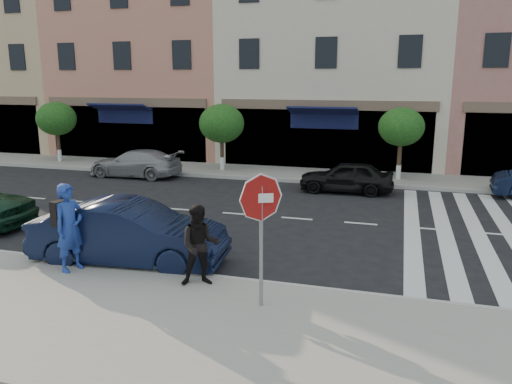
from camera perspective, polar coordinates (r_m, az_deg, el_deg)
name	(u,v)px	position (r m, az deg, el deg)	size (l,w,h in m)	color
ground	(263,262)	(12.21, 0.83, -7.97)	(120.00, 120.00, 0.00)	black
sidewalk_near	(205,333)	(8.94, -5.84, -15.68)	(60.00, 4.50, 0.15)	gray
sidewalk_far	(329,176)	(22.62, 8.30, 1.81)	(60.00, 3.00, 0.15)	gray
building_west_far	(10,53)	(37.60, -26.31, 14.06)	(12.00, 9.00, 12.00)	tan
building_west_mid	(161,33)	(31.44, -10.78, 17.45)	(10.00, 9.00, 14.00)	#B97361
building_centre	(339,57)	(28.25, 9.42, 15.00)	(11.00, 9.00, 11.00)	beige
street_tree_wa	(56,119)	(27.74, -21.85, 7.76)	(2.00, 2.00, 3.05)	#473323
street_tree_wb	(222,124)	(23.33, -3.95, 7.79)	(2.10, 2.10, 3.06)	#473323
street_tree_c	(401,127)	(21.90, 16.27, 7.11)	(1.90, 1.90, 3.04)	#473323
stop_sign	(261,211)	(9.02, 0.57, -2.18)	(0.83, 0.40, 2.55)	gray
photographer	(70,227)	(11.74, -20.51, -3.82)	(0.72, 0.47, 1.97)	navy
walker	(200,245)	(10.34, -6.41, -6.08)	(0.83, 0.64, 1.70)	black
car_near_mid	(130,233)	(12.23, -14.25, -4.60)	(1.60, 4.60, 1.52)	black
car_far_left	(135,163)	(23.21, -13.63, 3.21)	(1.71, 4.21, 1.22)	gray
car_far_mid	(346,177)	(19.72, 10.29, 1.72)	(1.45, 3.61, 1.23)	black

